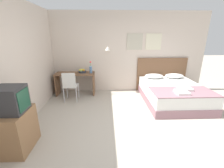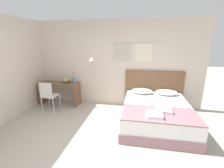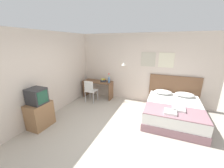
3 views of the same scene
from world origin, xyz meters
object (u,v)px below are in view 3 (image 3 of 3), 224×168
at_px(throw_blanket, 175,112).
at_px(tv_stand, 40,115).
at_px(fruit_bowl, 103,80).
at_px(television, 37,96).
at_px(flower_vase, 109,79).
at_px(folded_towel_mid_bed, 170,112).
at_px(folded_towel_near_foot, 179,109).
at_px(headboard, 173,91).
at_px(pillow_right, 185,95).
at_px(pillow_left, 163,92).
at_px(bed, 173,111).
at_px(desk_chair, 90,90).
at_px(desk, 98,86).

height_order(throw_blanket, tv_stand, tv_stand).
height_order(fruit_bowl, television, television).
bearing_deg(flower_vase, folded_towel_mid_bed, -31.32).
relative_size(flower_vase, television, 0.88).
bearing_deg(folded_towel_near_foot, headboard, 94.14).
bearing_deg(fruit_bowl, pillow_right, -0.80).
relative_size(tv_stand, television, 1.63).
height_order(fruit_bowl, flower_vase, flower_vase).
bearing_deg(flower_vase, pillow_left, 0.94).
relative_size(bed, folded_towel_mid_bed, 6.61).
height_order(headboard, throw_blanket, headboard).
xyz_separation_m(pillow_left, folded_towel_near_foot, (0.45, -1.18, -0.02)).
xyz_separation_m(flower_vase, tv_stand, (-1.04, -2.52, -0.51)).
relative_size(desk_chair, flower_vase, 2.33).
xyz_separation_m(bed, flower_vase, (-2.45, 0.71, 0.61)).
xyz_separation_m(folded_towel_near_foot, desk, (-3.08, 1.16, -0.06)).
relative_size(bed, headboard, 1.15).
distance_m(bed, headboard, 1.07).
xyz_separation_m(desk_chair, television, (-0.47, -1.96, 0.40)).
bearing_deg(flower_vase, headboard, 7.27).
distance_m(headboard, pillow_left, 0.45).
relative_size(pillow_right, flower_vase, 1.60).
height_order(folded_towel_mid_bed, tv_stand, tv_stand).
relative_size(pillow_left, flower_vase, 1.60).
xyz_separation_m(throw_blanket, fruit_bowl, (-2.74, 1.36, 0.24)).
distance_m(folded_towel_mid_bed, tv_stand, 3.56).
xyz_separation_m(tv_stand, television, (0.00, 0.00, 0.57)).
bearing_deg(bed, fruit_bowl, 163.96).
bearing_deg(fruit_bowl, tv_stand, -105.98).
bearing_deg(folded_towel_mid_bed, desk_chair, 163.52).
height_order(pillow_left, pillow_right, same).
xyz_separation_m(pillow_left, throw_blanket, (0.35, -1.32, -0.06)).
relative_size(headboard, desk, 1.39).
xyz_separation_m(folded_towel_mid_bed, tv_stand, (-3.38, -1.10, -0.22)).
distance_m(bed, pillow_left, 0.89).
xyz_separation_m(folded_towel_near_foot, flower_vase, (-2.55, 1.15, 0.29)).
relative_size(pillow_left, throw_blanket, 0.39).
xyz_separation_m(pillow_right, flower_vase, (-2.80, -0.03, 0.27)).
bearing_deg(pillow_left, television, -140.75).
relative_size(pillow_right, desk, 0.50).
relative_size(throw_blanket, fruit_bowl, 6.16).
height_order(throw_blanket, fruit_bowl, fruit_bowl).
height_order(folded_towel_mid_bed, desk, desk).
bearing_deg(throw_blanket, pillow_right, 75.21).
height_order(bed, flower_vase, flower_vase).
xyz_separation_m(folded_towel_near_foot, desk_chair, (-3.12, 0.58, -0.05)).
relative_size(pillow_left, fruit_bowl, 2.43).
distance_m(headboard, tv_stand, 4.50).
bearing_deg(tv_stand, flower_vase, 67.70).
bearing_deg(folded_towel_near_foot, pillow_left, 111.03).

